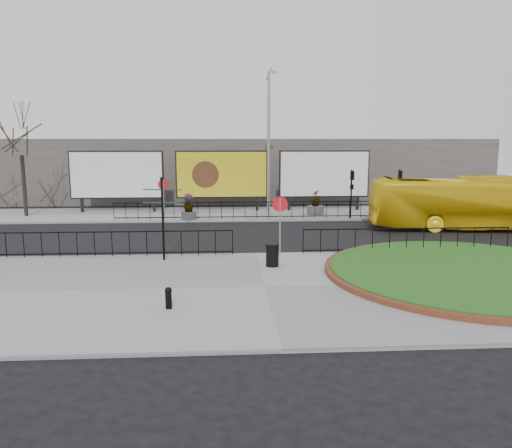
{
  "coord_description": "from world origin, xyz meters",
  "views": [
    {
      "loc": [
        -1.29,
        -20.89,
        4.92
      ],
      "look_at": [
        0.05,
        0.6,
        1.28
      ],
      "focal_mm": 35.0,
      "sensor_mm": 36.0,
      "label": 1
    }
  ],
  "objects": [
    {
      "name": "speed_sign_far",
      "position": [
        -5.0,
        9.4,
        1.92
      ],
      "size": [
        0.64,
        0.07,
        2.47
      ],
      "color": "gray",
      "rests_on": "pavement_far"
    },
    {
      "name": "building_backdrop",
      "position": [
        0.0,
        22.0,
        2.5
      ],
      "size": [
        40.0,
        10.0,
        5.0
      ],
      "primitive_type": "cube",
      "color": "#5F5B53",
      "rests_on": "ground"
    },
    {
      "name": "bus",
      "position": [
        12.1,
        5.65,
        1.48
      ],
      "size": [
        10.84,
        3.71,
        2.96
      ],
      "primitive_type": "imported",
      "rotation": [
        0.0,
        0.0,
        1.45
      ],
      "color": "yellow",
      "rests_on": "ground"
    },
    {
      "name": "litter_bin",
      "position": [
        0.5,
        -2.3,
        0.56
      ],
      "size": [
        0.53,
        0.53,
        0.88
      ],
      "color": "black",
      "rests_on": "pavement_near"
    },
    {
      "name": "bollard",
      "position": [
        -2.95,
        -6.99,
        0.47
      ],
      "size": [
        0.21,
        0.21,
        0.64
      ],
      "color": "black",
      "rests_on": "pavement_near"
    },
    {
      "name": "railing_near_left",
      "position": [
        -6.0,
        -0.3,
        0.67
      ],
      "size": [
        10.0,
        0.1,
        1.1
      ],
      "primitive_type": null,
      "color": "black",
      "rests_on": "pavement_near"
    },
    {
      "name": "speed_sign_near",
      "position": [
        1.0,
        -0.4,
        1.92
      ],
      "size": [
        0.64,
        0.07,
        2.47
      ],
      "color": "gray",
      "rests_on": "pavement_near"
    },
    {
      "name": "signal_pole_b",
      "position": [
        9.5,
        9.34,
        2.1
      ],
      "size": [
        0.22,
        0.26,
        3.0
      ],
      "color": "black",
      "rests_on": "pavement_far"
    },
    {
      "name": "ground",
      "position": [
        0.0,
        0.0,
        0.0
      ],
      "size": [
        90.0,
        90.0,
        0.0
      ],
      "primitive_type": "plane",
      "color": "black",
      "rests_on": "ground"
    },
    {
      "name": "pavement_near",
      "position": [
        0.0,
        -5.0,
        0.06
      ],
      "size": [
        30.0,
        10.0,
        0.12
      ],
      "primitive_type": "cube",
      "color": "gray",
      "rests_on": "ground"
    },
    {
      "name": "tree_left",
      "position": [
        -14.0,
        11.5,
        3.62
      ],
      "size": [
        2.0,
        2.0,
        7.0
      ],
      "primitive_type": null,
      "color": "#2D2119",
      "rests_on": "pavement_far"
    },
    {
      "name": "billboard_mid",
      "position": [
        -1.5,
        12.97,
        2.6
      ],
      "size": [
        6.2,
        0.31,
        4.1
      ],
      "color": "black",
      "rests_on": "pavement_far"
    },
    {
      "name": "billboard_right",
      "position": [
        5.5,
        12.97,
        2.6
      ],
      "size": [
        6.2,
        0.31,
        4.1
      ],
      "color": "black",
      "rests_on": "pavement_far"
    },
    {
      "name": "pavement_far",
      "position": [
        0.0,
        12.0,
        0.06
      ],
      "size": [
        44.0,
        6.0,
        0.12
      ],
      "primitive_type": "cube",
      "color": "gray",
      "rests_on": "ground"
    },
    {
      "name": "lamp_post",
      "position": [
        1.51,
        11.0,
        4.83
      ],
      "size": [
        0.74,
        0.18,
        9.23
      ],
      "color": "gray",
      "rests_on": "pavement_far"
    },
    {
      "name": "billboard_left",
      "position": [
        -8.5,
        12.97,
        2.6
      ],
      "size": [
        6.2,
        0.31,
        4.1
      ],
      "color": "black",
      "rests_on": "pavement_far"
    },
    {
      "name": "railing_near_right",
      "position": [
        6.5,
        -0.3,
        0.67
      ],
      "size": [
        9.0,
        0.1,
        1.1
      ],
      "primitive_type": null,
      "color": "black",
      "rests_on": "pavement_near"
    },
    {
      "name": "planter_c",
      "position": [
        4.59,
        11.0,
        0.68
      ],
      "size": [
        1.07,
        1.07,
        1.59
      ],
      "color": "#4C4C4F",
      "rests_on": "pavement_far"
    },
    {
      "name": "signal_pole_a",
      "position": [
        6.5,
        9.34,
        2.1
      ],
      "size": [
        0.22,
        0.26,
        3.0
      ],
      "color": "black",
      "rests_on": "pavement_far"
    },
    {
      "name": "planter_a",
      "position": [
        -3.52,
        9.4,
        0.76
      ],
      "size": [
        0.92,
        0.92,
        1.58
      ],
      "color": "#4C4C4F",
      "rests_on": "pavement_far"
    },
    {
      "name": "grass_lawn",
      "position": [
        7.5,
        -4.0,
        0.23
      ],
      "size": [
        10.0,
        10.0,
        0.22
      ],
      "primitive_type": "cylinder",
      "color": "#1B4813",
      "rests_on": "pavement_near"
    },
    {
      "name": "railing_far",
      "position": [
        1.0,
        9.3,
        0.67
      ],
      "size": [
        18.0,
        0.1,
        1.1
      ],
      "primitive_type": null,
      "color": "black",
      "rests_on": "pavement_far"
    },
    {
      "name": "brick_edge",
      "position": [
        7.5,
        -4.0,
        0.21
      ],
      "size": [
        10.4,
        10.4,
        0.18
      ],
      "primitive_type": "cylinder",
      "color": "brown",
      "rests_on": "pavement_near"
    },
    {
      "name": "fingerpost_sign",
      "position": [
        -3.79,
        -1.0,
        2.15
      ],
      "size": [
        1.57,
        0.49,
        3.36
      ],
      "rotation": [
        0.0,
        0.0,
        -0.23
      ],
      "color": "black",
      "rests_on": "pavement_near"
    }
  ]
}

